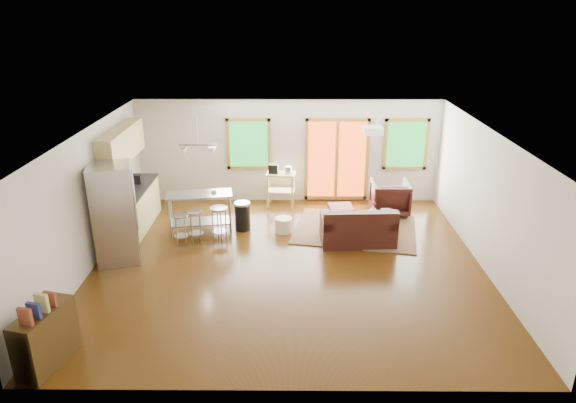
{
  "coord_description": "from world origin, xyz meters",
  "views": [
    {
      "loc": [
        0.06,
        -8.9,
        4.77
      ],
      "look_at": [
        0.0,
        0.3,
        1.2
      ],
      "focal_mm": 32.0,
      "sensor_mm": 36.0,
      "label": 1
    }
  ],
  "objects_px": {
    "rug": "(355,229)",
    "island": "(200,206)",
    "loveseat": "(358,229)",
    "coffee_table": "(364,218)",
    "refrigerator": "(115,214)",
    "armchair": "(390,196)",
    "kitchen_cart": "(280,178)",
    "ottoman": "(341,213)"
  },
  "relations": [
    {
      "from": "armchair",
      "to": "kitchen_cart",
      "type": "bearing_deg",
      "value": -9.94
    },
    {
      "from": "rug",
      "to": "refrigerator",
      "type": "relative_size",
      "value": 1.35
    },
    {
      "from": "loveseat",
      "to": "kitchen_cart",
      "type": "height_order",
      "value": "kitchen_cart"
    },
    {
      "from": "loveseat",
      "to": "island",
      "type": "bearing_deg",
      "value": 168.2
    },
    {
      "from": "rug",
      "to": "island",
      "type": "bearing_deg",
      "value": -178.4
    },
    {
      "from": "coffee_table",
      "to": "kitchen_cart",
      "type": "bearing_deg",
      "value": 142.11
    },
    {
      "from": "coffee_table",
      "to": "armchair",
      "type": "height_order",
      "value": "armchair"
    },
    {
      "from": "armchair",
      "to": "ottoman",
      "type": "height_order",
      "value": "armchair"
    },
    {
      "from": "loveseat",
      "to": "refrigerator",
      "type": "distance_m",
      "value": 4.92
    },
    {
      "from": "rug",
      "to": "kitchen_cart",
      "type": "distance_m",
      "value": 2.38
    },
    {
      "from": "refrigerator",
      "to": "armchair",
      "type": "bearing_deg",
      "value": 6.93
    },
    {
      "from": "loveseat",
      "to": "armchair",
      "type": "distance_m",
      "value": 1.91
    },
    {
      "from": "refrigerator",
      "to": "ottoman",
      "type": "bearing_deg",
      "value": 7.6
    },
    {
      "from": "refrigerator",
      "to": "loveseat",
      "type": "bearing_deg",
      "value": -6.67
    },
    {
      "from": "ottoman",
      "to": "kitchen_cart",
      "type": "xyz_separation_m",
      "value": [
        -1.44,
        0.93,
        0.56
      ]
    },
    {
      "from": "loveseat",
      "to": "refrigerator",
      "type": "height_order",
      "value": "refrigerator"
    },
    {
      "from": "armchair",
      "to": "ottoman",
      "type": "relative_size",
      "value": 1.66
    },
    {
      "from": "rug",
      "to": "island",
      "type": "distance_m",
      "value": 3.5
    },
    {
      "from": "rug",
      "to": "refrigerator",
      "type": "distance_m",
      "value": 5.14
    },
    {
      "from": "coffee_table",
      "to": "refrigerator",
      "type": "height_order",
      "value": "refrigerator"
    },
    {
      "from": "island",
      "to": "kitchen_cart",
      "type": "distance_m",
      "value": 2.34
    },
    {
      "from": "rug",
      "to": "refrigerator",
      "type": "height_order",
      "value": "refrigerator"
    },
    {
      "from": "armchair",
      "to": "rug",
      "type": "bearing_deg",
      "value": 47.42
    },
    {
      "from": "loveseat",
      "to": "coffee_table",
      "type": "height_order",
      "value": "loveseat"
    },
    {
      "from": "coffee_table",
      "to": "ottoman",
      "type": "xyz_separation_m",
      "value": [
        -0.46,
        0.55,
        -0.12
      ]
    },
    {
      "from": "armchair",
      "to": "kitchen_cart",
      "type": "distance_m",
      "value": 2.7
    },
    {
      "from": "rug",
      "to": "loveseat",
      "type": "xyz_separation_m",
      "value": [
        -0.03,
        -0.66,
        0.31
      ]
    },
    {
      "from": "island",
      "to": "kitchen_cart",
      "type": "relative_size",
      "value": 1.38
    },
    {
      "from": "rug",
      "to": "ottoman",
      "type": "bearing_deg",
      "value": 117.37
    },
    {
      "from": "loveseat",
      "to": "refrigerator",
      "type": "relative_size",
      "value": 0.8
    },
    {
      "from": "rug",
      "to": "armchair",
      "type": "bearing_deg",
      "value": 46.88
    },
    {
      "from": "ottoman",
      "to": "kitchen_cart",
      "type": "relative_size",
      "value": 0.5
    },
    {
      "from": "rug",
      "to": "loveseat",
      "type": "relative_size",
      "value": 1.69
    },
    {
      "from": "armchair",
      "to": "loveseat",
      "type": "bearing_deg",
      "value": 60.35
    },
    {
      "from": "ottoman",
      "to": "coffee_table",
      "type": "bearing_deg",
      "value": -49.58
    },
    {
      "from": "coffee_table",
      "to": "refrigerator",
      "type": "distance_m",
      "value": 5.27
    },
    {
      "from": "rug",
      "to": "island",
      "type": "xyz_separation_m",
      "value": [
        -3.44,
        -0.1,
        0.61
      ]
    },
    {
      "from": "loveseat",
      "to": "island",
      "type": "distance_m",
      "value": 3.47
    },
    {
      "from": "rug",
      "to": "ottoman",
      "type": "height_order",
      "value": "ottoman"
    },
    {
      "from": "coffee_table",
      "to": "refrigerator",
      "type": "bearing_deg",
      "value": -164.09
    },
    {
      "from": "armchair",
      "to": "island",
      "type": "bearing_deg",
      "value": 14.49
    },
    {
      "from": "armchair",
      "to": "refrigerator",
      "type": "bearing_deg",
      "value": 23.32
    }
  ]
}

